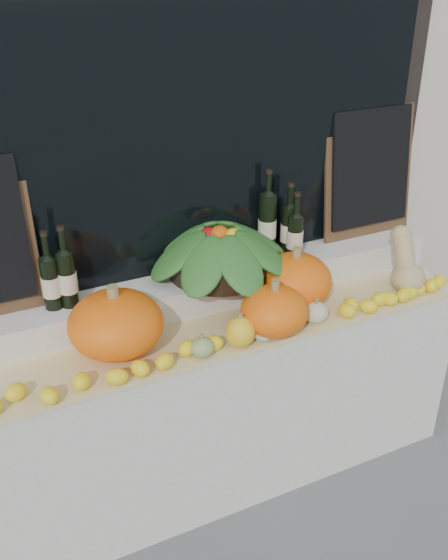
{
  "coord_description": "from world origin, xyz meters",
  "views": [
    {
      "loc": [
        -0.97,
        -0.56,
        2.32
      ],
      "look_at": [
        0.0,
        1.45,
        1.12
      ],
      "focal_mm": 40.0,
      "sensor_mm": 36.0,
      "label": 1
    }
  ],
  "objects_px": {
    "pumpkin_right": "(295,280)",
    "wine_bottle_tall": "(267,225)",
    "produce_bowl": "(220,250)",
    "butternut_squash": "(406,266)",
    "pumpkin_left": "(116,324)"
  },
  "relations": [
    {
      "from": "butternut_squash",
      "to": "pumpkin_right",
      "type": "bearing_deg",
      "value": 168.63
    },
    {
      "from": "produce_bowl",
      "to": "butternut_squash",
      "type": "bearing_deg",
      "value": -20.15
    },
    {
      "from": "pumpkin_left",
      "to": "pumpkin_right",
      "type": "relative_size",
      "value": 1.16
    },
    {
      "from": "pumpkin_left",
      "to": "pumpkin_right",
      "type": "height_order",
      "value": "pumpkin_left"
    },
    {
      "from": "butternut_squash",
      "to": "produce_bowl",
      "type": "height_order",
      "value": "produce_bowl"
    },
    {
      "from": "pumpkin_right",
      "to": "wine_bottle_tall",
      "type": "xyz_separation_m",
      "value": [
        -0.01,
        0.24,
        0.17
      ]
    },
    {
      "from": "pumpkin_right",
      "to": "wine_bottle_tall",
      "type": "height_order",
      "value": "wine_bottle_tall"
    },
    {
      "from": "pumpkin_right",
      "to": "produce_bowl",
      "type": "bearing_deg",
      "value": 145.71
    },
    {
      "from": "pumpkin_left",
      "to": "wine_bottle_tall",
      "type": "xyz_separation_m",
      "value": [
        0.8,
        0.25,
        0.17
      ]
    },
    {
      "from": "pumpkin_left",
      "to": "butternut_squash",
      "type": "xyz_separation_m",
      "value": [
        1.35,
        -0.09,
        -0.01
      ]
    },
    {
      "from": "wine_bottle_tall",
      "to": "produce_bowl",
      "type": "bearing_deg",
      "value": -169.07
    },
    {
      "from": "butternut_squash",
      "to": "pumpkin_left",
      "type": "bearing_deg",
      "value": 176.04
    },
    {
      "from": "butternut_squash",
      "to": "wine_bottle_tall",
      "type": "relative_size",
      "value": 0.71
    },
    {
      "from": "produce_bowl",
      "to": "wine_bottle_tall",
      "type": "relative_size",
      "value": 1.65
    },
    {
      "from": "produce_bowl",
      "to": "pumpkin_right",
      "type": "bearing_deg",
      "value": -34.29
    }
  ]
}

